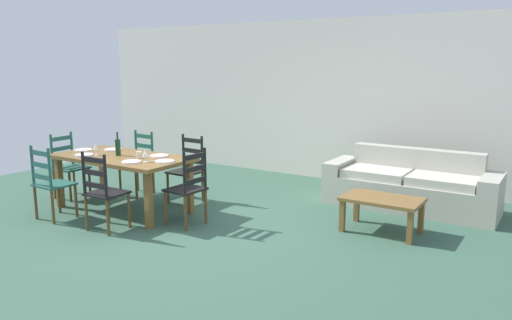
% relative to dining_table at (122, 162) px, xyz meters
% --- Properties ---
extents(ground_plane, '(9.60, 9.60, 0.02)m').
position_rel_dining_table_xyz_m(ground_plane, '(1.34, -0.03, -0.67)').
color(ground_plane, '#365947').
extents(wall_far, '(9.60, 0.16, 2.70)m').
position_rel_dining_table_xyz_m(wall_far, '(1.34, 3.27, 0.69)').
color(wall_far, silver).
rests_on(wall_far, ground_plane).
extents(dining_table, '(1.90, 0.96, 0.75)m').
position_rel_dining_table_xyz_m(dining_table, '(0.00, 0.00, 0.00)').
color(dining_table, brown).
rests_on(dining_table, ground_plane).
extents(dining_chair_near_left, '(0.43, 0.41, 0.96)m').
position_rel_dining_table_xyz_m(dining_chair_near_left, '(-0.45, -0.79, -0.19)').
color(dining_chair_near_left, '#24574D').
rests_on(dining_chair_near_left, ground_plane).
extents(dining_chair_near_right, '(0.43, 0.41, 0.96)m').
position_rel_dining_table_xyz_m(dining_chair_near_right, '(0.46, -0.73, -0.19)').
color(dining_chair_near_right, black).
rests_on(dining_chair_near_right, ground_plane).
extents(dining_chair_far_left, '(0.44, 0.42, 0.96)m').
position_rel_dining_table_xyz_m(dining_chair_far_left, '(-0.44, 0.73, -0.19)').
color(dining_chair_far_left, '#225A47').
rests_on(dining_chair_far_left, ground_plane).
extents(dining_chair_far_right, '(0.43, 0.42, 0.96)m').
position_rel_dining_table_xyz_m(dining_chair_far_right, '(0.47, 0.79, -0.19)').
color(dining_chair_far_right, black).
rests_on(dining_chair_far_right, ground_plane).
extents(dining_chair_head_west, '(0.42, 0.44, 0.96)m').
position_rel_dining_table_xyz_m(dining_chair_head_west, '(-1.18, 0.03, -0.19)').
color(dining_chair_head_west, '#235848').
rests_on(dining_chair_head_west, ground_plane).
extents(dining_chair_head_east, '(0.43, 0.44, 0.96)m').
position_rel_dining_table_xyz_m(dining_chair_head_east, '(1.18, -0.03, -0.19)').
color(dining_chair_head_east, black).
rests_on(dining_chair_head_east, ground_plane).
extents(dinner_plate_near_left, '(0.24, 0.24, 0.02)m').
position_rel_dining_table_xyz_m(dinner_plate_near_left, '(-0.45, -0.25, 0.10)').
color(dinner_plate_near_left, white).
rests_on(dinner_plate_near_left, dining_table).
extents(fork_near_left, '(0.03, 0.17, 0.01)m').
position_rel_dining_table_xyz_m(fork_near_left, '(-0.60, -0.25, 0.09)').
color(fork_near_left, silver).
rests_on(fork_near_left, dining_table).
extents(dinner_plate_near_right, '(0.24, 0.24, 0.02)m').
position_rel_dining_table_xyz_m(dinner_plate_near_right, '(0.45, -0.25, 0.10)').
color(dinner_plate_near_right, white).
rests_on(dinner_plate_near_right, dining_table).
extents(fork_near_right, '(0.02, 0.17, 0.01)m').
position_rel_dining_table_xyz_m(fork_near_right, '(0.30, -0.25, 0.09)').
color(fork_near_right, silver).
rests_on(fork_near_right, dining_table).
extents(dinner_plate_far_left, '(0.24, 0.24, 0.02)m').
position_rel_dining_table_xyz_m(dinner_plate_far_left, '(-0.45, 0.25, 0.10)').
color(dinner_plate_far_left, white).
rests_on(dinner_plate_far_left, dining_table).
extents(fork_far_left, '(0.03, 0.17, 0.01)m').
position_rel_dining_table_xyz_m(fork_far_left, '(-0.60, 0.25, 0.09)').
color(fork_far_left, silver).
rests_on(fork_far_left, dining_table).
extents(dinner_plate_far_right, '(0.24, 0.24, 0.02)m').
position_rel_dining_table_xyz_m(dinner_plate_far_right, '(0.45, 0.25, 0.10)').
color(dinner_plate_far_right, white).
rests_on(dinner_plate_far_right, dining_table).
extents(fork_far_right, '(0.02, 0.17, 0.01)m').
position_rel_dining_table_xyz_m(fork_far_right, '(0.30, 0.25, 0.09)').
color(fork_far_right, silver).
rests_on(fork_far_right, dining_table).
extents(dinner_plate_head_west, '(0.24, 0.24, 0.02)m').
position_rel_dining_table_xyz_m(dinner_plate_head_west, '(-0.78, 0.00, 0.10)').
color(dinner_plate_head_west, white).
rests_on(dinner_plate_head_west, dining_table).
extents(fork_head_west, '(0.02, 0.17, 0.01)m').
position_rel_dining_table_xyz_m(fork_head_west, '(-0.93, 0.00, 0.09)').
color(fork_head_west, silver).
rests_on(fork_head_west, dining_table).
extents(dinner_plate_head_east, '(0.24, 0.24, 0.02)m').
position_rel_dining_table_xyz_m(dinner_plate_head_east, '(0.78, 0.00, 0.10)').
color(dinner_plate_head_east, white).
rests_on(dinner_plate_head_east, dining_table).
extents(fork_head_east, '(0.02, 0.17, 0.01)m').
position_rel_dining_table_xyz_m(fork_head_east, '(0.63, 0.00, 0.09)').
color(fork_head_east, silver).
rests_on(fork_head_east, dining_table).
extents(wine_bottle, '(0.07, 0.07, 0.32)m').
position_rel_dining_table_xyz_m(wine_bottle, '(-0.06, -0.01, 0.20)').
color(wine_bottle, '#143819').
rests_on(wine_bottle, dining_table).
extents(wine_glass_near_left, '(0.06, 0.06, 0.16)m').
position_rel_dining_table_xyz_m(wine_glass_near_left, '(-0.33, -0.15, 0.20)').
color(wine_glass_near_left, white).
rests_on(wine_glass_near_left, dining_table).
extents(wine_glass_near_right, '(0.06, 0.06, 0.16)m').
position_rel_dining_table_xyz_m(wine_glass_near_right, '(0.58, -0.13, 0.20)').
color(wine_glass_near_right, white).
rests_on(wine_glass_near_right, dining_table).
extents(coffee_cup_primary, '(0.07, 0.07, 0.09)m').
position_rel_dining_table_xyz_m(coffee_cup_primary, '(0.33, 0.00, 0.13)').
color(coffee_cup_primary, beige).
rests_on(coffee_cup_primary, dining_table).
extents(couch, '(2.28, 0.80, 0.80)m').
position_rel_dining_table_xyz_m(couch, '(3.26, 2.22, -0.37)').
color(couch, '#B2AF9F').
rests_on(couch, ground_plane).
extents(coffee_table, '(0.90, 0.56, 0.42)m').
position_rel_dining_table_xyz_m(coffee_table, '(3.26, 1.01, -0.31)').
color(coffee_table, brown).
rests_on(coffee_table, ground_plane).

